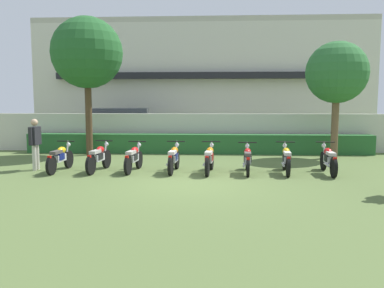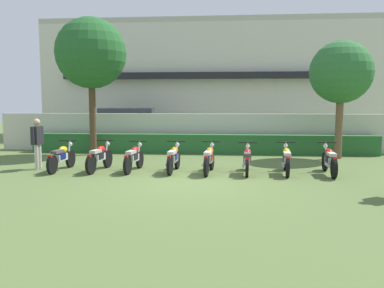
% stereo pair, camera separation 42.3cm
% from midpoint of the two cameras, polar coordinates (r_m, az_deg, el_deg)
% --- Properties ---
extents(ground, '(60.00, 60.00, 0.00)m').
position_cam_midpoint_polar(ground, '(11.10, -1.67, -5.67)').
color(ground, '#566B38').
extents(building, '(19.53, 6.50, 6.95)m').
position_cam_midpoint_polar(building, '(25.80, 1.13, 8.92)').
color(building, beige).
rests_on(building, ground).
extents(compound_wall, '(18.55, 0.30, 1.69)m').
position_cam_midpoint_polar(compound_wall, '(17.94, 0.21, 1.65)').
color(compound_wall, beige).
rests_on(compound_wall, ground).
extents(hedge_row, '(14.84, 0.70, 0.83)m').
position_cam_midpoint_polar(hedge_row, '(17.29, 0.09, 0.04)').
color(hedge_row, '#28602D').
rests_on(hedge_row, ground).
extents(parked_car, '(4.68, 2.50, 1.89)m').
position_cam_midpoint_polar(parked_car, '(20.91, -10.18, 2.47)').
color(parked_car, '#9EA3A8').
rests_on(parked_car, ground).
extents(tree_near_inspector, '(2.91, 2.91, 5.68)m').
position_cam_midpoint_polar(tree_near_inspector, '(17.33, -15.45, 12.37)').
color(tree_near_inspector, '#4C3823').
rests_on(tree_near_inspector, ground).
extents(tree_far_side, '(2.41, 2.41, 4.58)m').
position_cam_midpoint_polar(tree_far_side, '(16.77, 19.28, 9.53)').
color(tree_far_side, brown).
rests_on(tree_far_side, ground).
extents(motorcycle_in_row_0, '(0.60, 1.89, 0.96)m').
position_cam_midpoint_polar(motorcycle_in_row_0, '(13.63, -19.16, -1.87)').
color(motorcycle_in_row_0, black).
rests_on(motorcycle_in_row_0, ground).
extents(motorcycle_in_row_1, '(0.60, 1.90, 0.97)m').
position_cam_midpoint_polar(motorcycle_in_row_1, '(13.28, -14.06, -1.89)').
color(motorcycle_in_row_1, black).
rests_on(motorcycle_in_row_1, ground).
extents(motorcycle_in_row_2, '(0.60, 1.80, 0.95)m').
position_cam_midpoint_polar(motorcycle_in_row_2, '(13.02, -9.27, -1.98)').
color(motorcycle_in_row_2, black).
rests_on(motorcycle_in_row_2, ground).
extents(motorcycle_in_row_3, '(0.60, 1.82, 0.96)m').
position_cam_midpoint_polar(motorcycle_in_row_3, '(12.79, -3.57, -2.03)').
color(motorcycle_in_row_3, black).
rests_on(motorcycle_in_row_3, ground).
extents(motorcycle_in_row_4, '(0.60, 1.85, 0.97)m').
position_cam_midpoint_polar(motorcycle_in_row_4, '(12.61, 1.55, -2.12)').
color(motorcycle_in_row_4, black).
rests_on(motorcycle_in_row_4, ground).
extents(motorcycle_in_row_5, '(0.60, 1.84, 0.94)m').
position_cam_midpoint_polar(motorcycle_in_row_5, '(12.68, 6.98, -2.19)').
color(motorcycle_in_row_5, black).
rests_on(motorcycle_in_row_5, ground).
extents(motorcycle_in_row_6, '(0.60, 1.88, 0.96)m').
position_cam_midpoint_polar(motorcycle_in_row_6, '(12.87, 12.39, -2.12)').
color(motorcycle_in_row_6, black).
rests_on(motorcycle_in_row_6, ground).
extents(motorcycle_in_row_7, '(0.60, 1.94, 0.97)m').
position_cam_midpoint_polar(motorcycle_in_row_7, '(13.12, 18.02, -2.11)').
color(motorcycle_in_row_7, black).
rests_on(motorcycle_in_row_7, ground).
extents(inspector_person, '(0.23, 0.68, 1.69)m').
position_cam_midpoint_polar(inspector_person, '(14.13, -22.29, 0.55)').
color(inspector_person, beige).
rests_on(inspector_person, ground).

